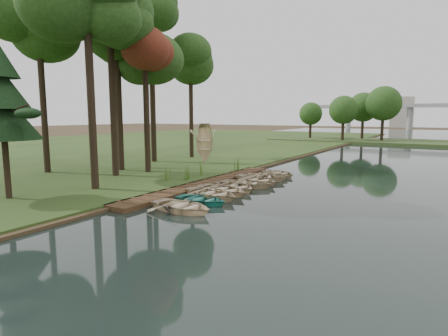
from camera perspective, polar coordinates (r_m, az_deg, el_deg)
The scene contains 29 objects.
ground at distance 24.29m, azimuth 0.18°, elevation -3.21°, with size 300.00×300.00×0.00m, color #3D2F1D.
boardwalk at distance 25.10m, azimuth -2.95°, elevation -2.50°, with size 1.60×16.00×0.30m, color #3D2917.
peninsula at distance 70.68m, azimuth 27.73°, elevation 3.44°, with size 50.00×14.00×0.45m, color #33471F.
far_trees at distance 70.84m, azimuth 25.35°, elevation 8.62°, with size 45.60×5.60×8.80m.
building_b at distance 166.32m, azimuth 25.50°, elevation 7.67°, with size 8.00×8.00×12.00m, color #A5A5A0.
rowboat_0 at distance 18.50m, azimuth -6.46°, elevation -5.53°, with size 2.48×3.47×0.72m, color beige.
rowboat_1 at distance 20.00m, azimuth -3.52°, elevation -4.60°, with size 2.16×3.02×0.63m, color teal.
rowboat_2 at distance 21.26m, azimuth -1.95°, elevation -3.64°, with size 2.64×3.69×0.76m, color beige.
rowboat_3 at distance 22.36m, azimuth -0.27°, elevation -3.07°, with size 2.59×3.63×0.75m, color beige.
rowboat_4 at distance 23.60m, azimuth 1.62°, elevation -2.56°, with size 2.40×3.37×0.70m, color beige.
rowboat_5 at distance 24.53m, azimuth 3.33°, elevation -2.16°, with size 2.43×3.40×0.70m, color beige.
rowboat_6 at distance 25.91m, azimuth 4.96°, elevation -1.59°, with size 2.56×3.58×0.74m, color beige.
rowboat_7 at distance 26.98m, azimuth 5.61°, elevation -1.22°, with size 2.54×3.56×0.74m, color beige.
rowboat_8 at distance 28.03m, azimuth 6.69°, elevation -0.99°, with size 2.20×3.08×0.64m, color beige.
rowboat_9 at distance 29.45m, azimuth 8.26°, elevation -0.60°, with size 2.13×2.98×0.62m, color beige.
stored_rowboat at distance 35.21m, azimuth -3.04°, elevation 1.40°, with size 2.65×3.70×0.77m, color beige.
tree_0 at distance 24.62m, azimuth -20.23°, elevation 22.51°, with size 4.59×4.59×12.89m.
tree_1 at distance 29.57m, azimuth -17.08°, elevation 21.46°, with size 5.20×5.20×13.81m.
tree_2 at distance 30.35m, azimuth -12.00°, elevation 16.72°, with size 3.92×3.92×10.92m.
tree_3 at distance 32.19m, azimuth -16.05°, elevation 18.85°, with size 4.53×4.53×12.72m.
tree_4 at distance 32.54m, azimuth -11.87°, elevation 15.61°, with size 4.77×4.77×10.93m.
tree_5 at distance 38.00m, azimuth -11.15°, elevation 22.04°, with size 5.48×5.48×16.24m.
tree_6 at distance 40.47m, azimuth -5.12°, elevation 15.66°, with size 4.48×4.48×11.86m.
tree_7 at distance 33.00m, azimuth -26.49°, elevation 19.13°, with size 5.28×5.28×13.60m.
pine_tree at distance 22.97m, azimuth -30.82°, elevation 8.81°, with size 3.80×3.80×8.25m.
reeds_0 at distance 26.04m, azimuth -8.63°, elevation -0.73°, with size 0.60×0.60×1.02m, color #3F661E.
reeds_1 at distance 26.28m, azimuth -5.72°, elevation -0.56°, with size 0.60×0.60×1.06m, color #3F661E.
reeds_2 at distance 28.08m, azimuth -3.44°, elevation 0.07°, with size 0.60×0.60×1.11m, color #3F661E.
reeds_3 at distance 30.75m, azimuth 2.00°, elevation 0.70°, with size 0.60×0.60×1.04m, color #3F661E.
Camera 1 is at (12.28, -20.41, 4.72)m, focal length 30.00 mm.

